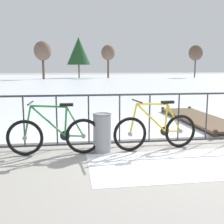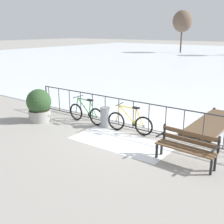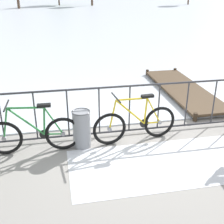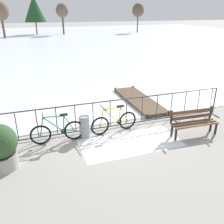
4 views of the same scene
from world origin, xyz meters
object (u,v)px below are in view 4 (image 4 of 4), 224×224
(bicycle_second, at_px, (58,131))
(bicycle_near_railing, at_px, (114,122))
(park_bench, at_px, (193,120))
(trash_bin, at_px, (84,127))

(bicycle_second, bearing_deg, bicycle_near_railing, 1.88)
(bicycle_near_railing, height_order, park_bench, bicycle_near_railing)
(trash_bin, bearing_deg, bicycle_near_railing, 0.81)
(bicycle_near_railing, bearing_deg, park_bench, -22.81)
(park_bench, relative_size, trash_bin, 2.22)
(park_bench, bearing_deg, trash_bin, 163.84)
(bicycle_second, relative_size, trash_bin, 2.34)
(bicycle_near_railing, bearing_deg, bicycle_second, -178.12)
(bicycle_second, height_order, trash_bin, bicycle_second)
(park_bench, distance_m, trash_bin, 3.65)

